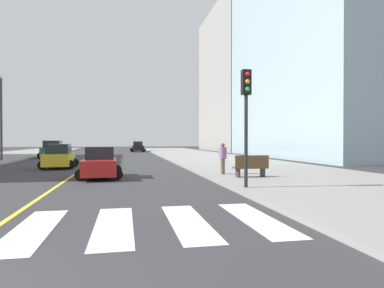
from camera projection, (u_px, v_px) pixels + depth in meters
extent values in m
cube|color=gray|center=(249.00, 166.00, 25.58)|extent=(10.00, 120.00, 0.15)
cube|color=silver|center=(33.00, 229.00, 7.68)|extent=(0.90, 4.00, 0.01)
cube|color=silver|center=(114.00, 225.00, 8.03)|extent=(0.90, 4.00, 0.01)
cube|color=silver|center=(188.00, 222.00, 8.38)|extent=(0.90, 4.00, 0.01)
cube|color=silver|center=(256.00, 218.00, 8.74)|extent=(0.90, 4.00, 0.01)
cube|color=yellow|center=(102.00, 156.00, 42.81)|extent=(0.16, 80.00, 0.01)
cube|color=gray|center=(256.00, 81.00, 67.42)|extent=(18.00, 24.00, 27.80)
cube|color=red|center=(100.00, 167.00, 18.12)|extent=(1.84, 3.85, 0.81)
cube|color=#1E2328|center=(100.00, 153.00, 18.33)|extent=(1.51, 1.94, 0.69)
cylinder|color=black|center=(81.00, 175.00, 16.78)|extent=(0.62, 0.22, 0.61)
cylinder|color=black|center=(117.00, 174.00, 17.18)|extent=(0.62, 0.22, 0.61)
cylinder|color=black|center=(85.00, 171.00, 19.07)|extent=(0.62, 0.22, 0.61)
cylinder|color=black|center=(116.00, 170.00, 19.47)|extent=(0.62, 0.22, 0.61)
cube|color=#236B42|center=(53.00, 152.00, 38.33)|extent=(2.16, 4.57, 0.97)
cube|color=#1E2328|center=(53.00, 144.00, 38.06)|extent=(1.78, 2.30, 0.82)
cylinder|color=black|center=(65.00, 154.00, 39.93)|extent=(0.74, 0.26, 0.73)
cylinder|color=black|center=(46.00, 155.00, 39.47)|extent=(0.74, 0.26, 0.73)
cylinder|color=black|center=(61.00, 155.00, 37.20)|extent=(0.74, 0.26, 0.73)
cylinder|color=black|center=(41.00, 156.00, 36.74)|extent=(0.74, 0.26, 0.73)
cube|color=black|center=(138.00, 148.00, 59.88)|extent=(2.04, 4.23, 0.89)
cube|color=#1E2328|center=(138.00, 143.00, 60.11)|extent=(1.66, 2.14, 0.75)
cylinder|color=black|center=(133.00, 150.00, 58.40)|extent=(0.68, 0.24, 0.67)
cylinder|color=black|center=(144.00, 150.00, 58.85)|extent=(0.68, 0.24, 0.67)
cylinder|color=black|center=(132.00, 150.00, 60.92)|extent=(0.68, 0.24, 0.67)
cylinder|color=black|center=(142.00, 150.00, 61.36)|extent=(0.68, 0.24, 0.67)
cube|color=gold|center=(59.00, 159.00, 24.65)|extent=(1.90, 4.01, 0.85)
cube|color=#1E2328|center=(59.00, 149.00, 24.41)|extent=(1.56, 2.02, 0.72)
cylinder|color=black|center=(75.00, 163.00, 26.05)|extent=(0.65, 0.22, 0.64)
cylinder|color=black|center=(49.00, 163.00, 25.65)|extent=(0.65, 0.22, 0.64)
cylinder|color=black|center=(70.00, 165.00, 23.65)|extent=(0.65, 0.22, 0.64)
cylinder|color=black|center=(42.00, 165.00, 23.25)|extent=(0.65, 0.22, 0.64)
cylinder|color=black|center=(246.00, 141.00, 13.48)|extent=(0.14, 0.14, 3.71)
cube|color=black|center=(246.00, 82.00, 13.45)|extent=(0.36, 0.28, 1.00)
sphere|color=red|center=(248.00, 74.00, 13.27)|extent=(0.18, 0.18, 0.18)
sphere|color=orange|center=(248.00, 82.00, 13.28)|extent=(0.18, 0.18, 0.18)
sphere|color=green|center=(248.00, 89.00, 13.28)|extent=(0.18, 0.18, 0.18)
cube|color=brown|center=(250.00, 168.00, 17.35)|extent=(1.80, 0.56, 0.08)
cube|color=brown|center=(252.00, 161.00, 17.11)|extent=(1.80, 0.06, 0.60)
cube|color=#2D2D33|center=(238.00, 173.00, 17.22)|extent=(0.10, 0.48, 0.44)
cube|color=#2D2D33|center=(263.00, 172.00, 17.48)|extent=(0.10, 0.48, 0.44)
cylinder|color=brown|center=(222.00, 166.00, 18.75)|extent=(0.20, 0.20, 0.86)
cylinder|color=brown|center=(223.00, 166.00, 18.91)|extent=(0.20, 0.20, 0.86)
cylinder|color=#99669E|center=(223.00, 153.00, 18.82)|extent=(0.43, 0.43, 0.65)
sphere|color=brown|center=(223.00, 145.00, 18.82)|extent=(0.23, 0.23, 0.23)
cylinder|color=#38383D|center=(1.00, 120.00, 32.00)|extent=(0.20, 0.20, 7.74)
sphere|color=silver|center=(1.00, 77.00, 31.96)|extent=(0.44, 0.44, 0.44)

